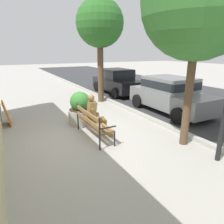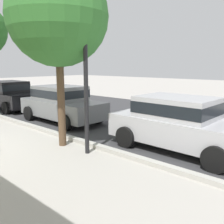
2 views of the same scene
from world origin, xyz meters
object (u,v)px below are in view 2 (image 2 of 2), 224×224
parked_car_silver (179,122)px  parked_car_black (9,94)px  street_tree_down_street (58,16)px  lamp_post (86,61)px  parked_car_grey (61,103)px

parked_car_silver → parked_car_black: bearing=180.0°
street_tree_down_street → lamp_post: size_ratio=1.35×
parked_car_black → parked_car_silver: (10.37, 0.00, 0.00)m
parked_car_black → parked_car_grey: (4.82, 0.00, 0.00)m
street_tree_down_street → parked_car_silver: (2.86, 1.99, -2.97)m
parked_car_silver → lamp_post: 3.15m
parked_car_grey → lamp_post: 4.59m
lamp_post → street_tree_down_street: bearing=-178.4°
street_tree_down_street → parked_car_grey: bearing=143.4°
parked_car_black → street_tree_down_street: bearing=-14.9°
parked_car_black → lamp_post: lamp_post is taller
parked_car_grey → lamp_post: size_ratio=1.06×
parked_car_silver → street_tree_down_street: bearing=-145.1°
street_tree_down_street → parked_car_grey: (-2.69, 1.99, -2.97)m
street_tree_down_street → parked_car_silver: street_tree_down_street is taller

